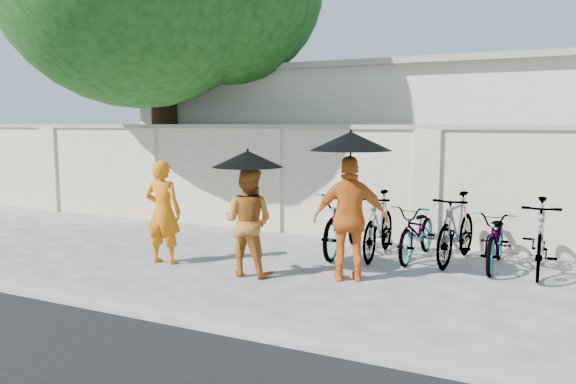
% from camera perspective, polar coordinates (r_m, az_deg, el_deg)
% --- Properties ---
extents(ground, '(80.00, 80.00, 0.00)m').
position_cam_1_polar(ground, '(7.97, -5.59, -8.35)').
color(ground, '#B5B5B5').
extents(kerb, '(40.00, 0.16, 0.12)m').
position_cam_1_polar(kerb, '(6.63, -13.46, -11.18)').
color(kerb, '#999885').
rests_on(kerb, ground).
extents(compound_wall, '(20.00, 0.30, 2.00)m').
position_cam_1_polar(compound_wall, '(10.26, 8.59, 0.74)').
color(compound_wall, white).
rests_on(compound_wall, ground).
extents(building_behind, '(14.00, 6.00, 3.20)m').
position_cam_1_polar(building_behind, '(13.70, 17.46, 4.57)').
color(building_behind, beige).
rests_on(building_behind, ground).
extents(monk_left, '(0.62, 0.46, 1.56)m').
position_cam_1_polar(monk_left, '(8.62, -12.58, -1.99)').
color(monk_left, orange).
rests_on(monk_left, ground).
extents(monk_center, '(0.77, 0.62, 1.51)m').
position_cam_1_polar(monk_center, '(7.78, -4.08, -3.01)').
color(monk_center, '#B76722').
rests_on(monk_center, ground).
extents(parasol_center, '(0.97, 0.97, 0.88)m').
position_cam_1_polar(parasol_center, '(7.58, -4.11, 3.37)').
color(parasol_center, black).
rests_on(parasol_center, ground).
extents(monk_right, '(1.07, 0.77, 1.68)m').
position_cam_1_polar(monk_right, '(7.53, 6.34, -2.71)').
color(monk_right, orange).
rests_on(monk_right, ground).
extents(parasol_right, '(1.08, 1.08, 1.05)m').
position_cam_1_polar(parasol_right, '(7.35, 6.39, 5.16)').
color(parasol_right, black).
rests_on(parasol_right, ground).
extents(bike_0, '(0.80, 2.00, 1.03)m').
position_cam_1_polar(bike_0, '(9.16, 5.79, -3.03)').
color(bike_0, gray).
rests_on(bike_0, ground).
extents(bike_1, '(0.57, 1.75, 1.04)m').
position_cam_1_polar(bike_1, '(8.94, 9.21, -3.29)').
color(bike_1, gray).
rests_on(bike_1, ground).
extents(bike_2, '(0.67, 1.71, 0.88)m').
position_cam_1_polar(bike_2, '(8.96, 13.04, -3.89)').
color(bike_2, gray).
rests_on(bike_2, ground).
extents(bike_3, '(0.72, 1.82, 1.07)m').
position_cam_1_polar(bike_3, '(8.84, 16.73, -3.54)').
color(bike_3, gray).
rests_on(bike_3, ground).
extents(bike_4, '(0.59, 1.68, 0.88)m').
position_cam_1_polar(bike_4, '(8.73, 20.41, -4.43)').
color(bike_4, gray).
rests_on(bike_4, ground).
extents(bike_5, '(0.52, 1.77, 1.06)m').
position_cam_1_polar(bike_5, '(8.63, 24.24, -4.15)').
color(bike_5, gray).
rests_on(bike_5, ground).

